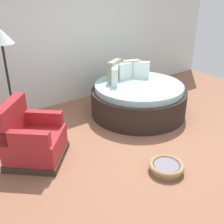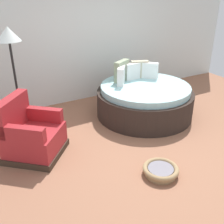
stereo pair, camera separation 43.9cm
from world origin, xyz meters
name	(u,v)px [view 2 (the right image)]	position (x,y,z in m)	size (l,w,h in m)	color
ground_plane	(147,142)	(0.00, 0.00, -0.01)	(8.00, 8.00, 0.02)	#936047
back_wall	(86,34)	(0.00, 2.34, 1.45)	(8.00, 0.12, 2.90)	silver
round_daybed	(144,100)	(0.57, 0.89, 0.33)	(1.92, 1.92, 1.05)	#2D231E
red_armchair	(31,136)	(-1.78, 0.58, 0.33)	(1.13, 1.13, 0.94)	#38281E
pet_basket	(161,170)	(-0.36, -0.82, 0.07)	(0.51, 0.51, 0.13)	#9E7F56
floor_lamp	(10,44)	(-1.72, 1.63, 1.53)	(0.40, 0.40, 1.82)	black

